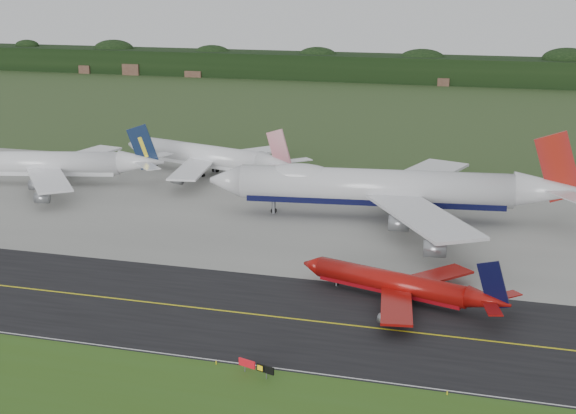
{
  "coord_description": "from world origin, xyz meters",
  "views": [
    {
      "loc": [
        32.57,
        -108.93,
        48.66
      ],
      "look_at": [
        -3.6,
        22.0,
        9.27
      ],
      "focal_mm": 50.0,
      "sensor_mm": 36.0,
      "label": 1
    }
  ],
  "objects_px": {
    "jet_ba_747": "(388,188)",
    "jet_star_tail": "(207,156)",
    "jet_red_737": "(402,285)",
    "taxiway_sign": "(256,366)",
    "jet_navy_gold": "(47,164)"
  },
  "relations": [
    {
      "from": "jet_star_tail",
      "to": "jet_red_737",
      "type": "bearing_deg",
      "value": -49.75
    },
    {
      "from": "jet_ba_747",
      "to": "taxiway_sign",
      "type": "bearing_deg",
      "value": -94.52
    },
    {
      "from": "jet_red_737",
      "to": "jet_navy_gold",
      "type": "xyz_separation_m",
      "value": [
        -92.19,
        49.87,
        2.27
      ]
    },
    {
      "from": "jet_ba_747",
      "to": "jet_star_tail",
      "type": "bearing_deg",
      "value": 152.29
    },
    {
      "from": "jet_red_737",
      "to": "jet_star_tail",
      "type": "bearing_deg",
      "value": 130.25
    },
    {
      "from": "jet_ba_747",
      "to": "jet_navy_gold",
      "type": "height_order",
      "value": "jet_ba_747"
    },
    {
      "from": "jet_ba_747",
      "to": "taxiway_sign",
      "type": "height_order",
      "value": "jet_ba_747"
    },
    {
      "from": "jet_red_737",
      "to": "taxiway_sign",
      "type": "xyz_separation_m",
      "value": [
        -14.36,
        -29.17,
        -1.34
      ]
    },
    {
      "from": "jet_red_737",
      "to": "jet_navy_gold",
      "type": "height_order",
      "value": "jet_navy_gold"
    },
    {
      "from": "jet_ba_747",
      "to": "jet_red_737",
      "type": "distance_m",
      "value": 43.93
    },
    {
      "from": "jet_ba_747",
      "to": "jet_navy_gold",
      "type": "bearing_deg",
      "value": 175.22
    },
    {
      "from": "jet_ba_747",
      "to": "jet_star_tail",
      "type": "xyz_separation_m",
      "value": [
        -49.79,
        26.15,
        -1.99
      ]
    },
    {
      "from": "jet_ba_747",
      "to": "jet_red_737",
      "type": "relative_size",
      "value": 2.27
    },
    {
      "from": "jet_red_737",
      "to": "taxiway_sign",
      "type": "bearing_deg",
      "value": -116.21
    },
    {
      "from": "jet_ba_747",
      "to": "jet_star_tail",
      "type": "height_order",
      "value": "jet_ba_747"
    }
  ]
}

